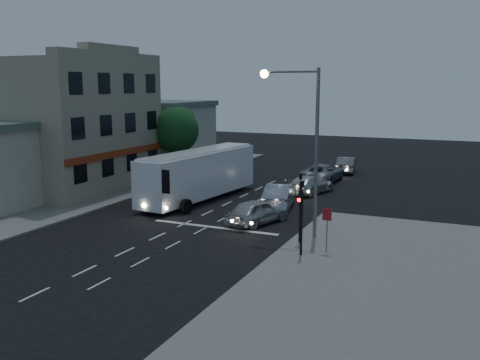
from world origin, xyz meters
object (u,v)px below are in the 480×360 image
at_px(tour_bus, 199,173).
at_px(traffic_signal_main, 300,199).
at_px(car_sedan_b, 310,184).
at_px(car_sedan_c, 322,173).
at_px(streetlight, 305,133).
at_px(car_sedan_a, 280,195).
at_px(traffic_signal_side, 302,209).
at_px(regulatory_sign, 327,223).
at_px(car_suv, 257,211).
at_px(car_extra, 346,165).
at_px(street_tree, 176,128).

height_order(tour_bus, traffic_signal_main, traffic_signal_main).
height_order(car_sedan_b, car_sedan_c, car_sedan_c).
height_order(car_sedan_c, streetlight, streetlight).
distance_m(tour_bus, car_sedan_a, 6.19).
bearing_deg(streetlight, car_sedan_b, 104.57).
xyz_separation_m(tour_bus, traffic_signal_main, (9.96, -7.54, 0.47)).
xyz_separation_m(car_sedan_a, traffic_signal_side, (4.57, -9.75, 1.61)).
bearing_deg(traffic_signal_side, car_sedan_b, 104.82).
height_order(car_sedan_c, regulatory_sign, regulatory_sign).
height_order(car_sedan_c, traffic_signal_side, traffic_signal_side).
height_order(car_sedan_b, regulatory_sign, regulatory_sign).
height_order(car_suv, car_sedan_c, car_sedan_c).
bearing_deg(traffic_signal_side, traffic_signal_main, 109.49).
bearing_deg(tour_bus, car_sedan_a, 8.31).
relative_size(traffic_signal_main, regulatory_sign, 1.86).
relative_size(car_sedan_b, streetlight, 0.53).
bearing_deg(car_sedan_c, regulatory_sign, 107.31).
relative_size(traffic_signal_main, traffic_signal_side, 1.00).
xyz_separation_m(car_suv, car_extra, (0.63, 20.91, -0.01)).
height_order(tour_bus, traffic_signal_side, traffic_signal_side).
height_order(car_sedan_a, car_sedan_b, car_sedan_a).
xyz_separation_m(car_sedan_a, car_sedan_b, (0.59, 5.30, -0.12)).
xyz_separation_m(car_sedan_a, traffic_signal_main, (3.87, -7.77, 1.61)).
height_order(car_suv, regulatory_sign, regulatory_sign).
distance_m(traffic_signal_main, street_tree, 21.38).
height_order(car_sedan_b, streetlight, streetlight).
bearing_deg(tour_bus, street_tree, 137.26).
bearing_deg(tour_bus, car_suv, -29.33).
bearing_deg(streetlight, regulatory_sign, -51.25).
relative_size(car_extra, street_tree, 0.73).
bearing_deg(traffic_signal_side, tour_bus, 138.22).
bearing_deg(traffic_signal_side, car_sedan_a, 115.13).
distance_m(streetlight, street_tree, 20.19).
bearing_deg(car_sedan_a, car_suv, 82.11).
bearing_deg(traffic_signal_main, regulatory_sign, -30.84).
bearing_deg(car_sedan_a, traffic_signal_side, 104.16).
height_order(car_sedan_a, regulatory_sign, regulatory_sign).
relative_size(car_sedan_a, streetlight, 0.55).
bearing_deg(street_tree, traffic_signal_main, -42.03).
height_order(regulatory_sign, streetlight, streetlight).
height_order(car_sedan_c, traffic_signal_main, traffic_signal_main).
bearing_deg(traffic_signal_main, car_sedan_a, 116.49).
xyz_separation_m(car_sedan_a, car_extra, (0.89, 16.16, -0.07)).
bearing_deg(car_sedan_c, traffic_signal_side, 103.90).
bearing_deg(car_sedan_c, streetlight, 103.21).
relative_size(car_sedan_a, street_tree, 0.79).
bearing_deg(street_tree, traffic_signal_side, -44.50).
distance_m(car_extra, traffic_signal_main, 24.18).
bearing_deg(car_extra, regulatory_sign, 91.88).
relative_size(car_extra, traffic_signal_main, 1.10).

